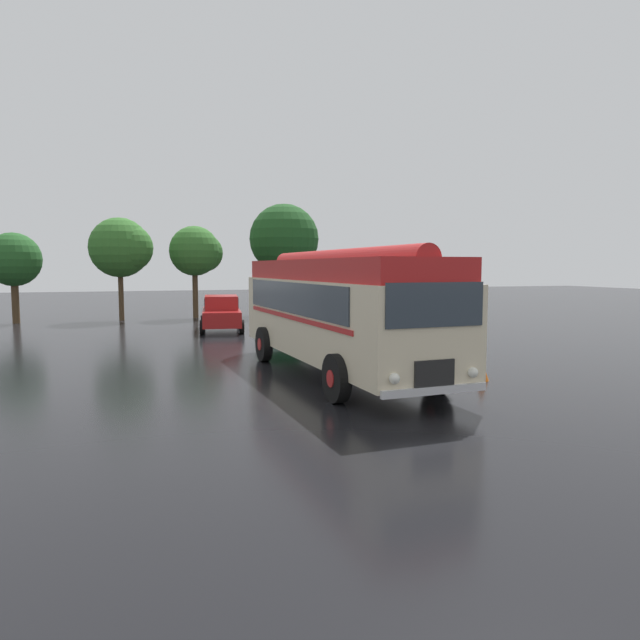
{
  "coord_description": "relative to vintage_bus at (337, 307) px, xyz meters",
  "views": [
    {
      "loc": [
        -6.2,
        -14.9,
        3.01
      ],
      "look_at": [
        -0.9,
        1.5,
        1.4
      ],
      "focal_mm": 32.0,
      "sensor_mm": 36.0,
      "label": 1
    }
  ],
  "objects": [
    {
      "name": "tree_right_of_centre",
      "position": [
        3.65,
        20.02,
        2.8
      ],
      "size": [
        4.32,
        4.32,
        6.92
      ],
      "color": "#4C3823",
      "rests_on": "ground"
    },
    {
      "name": "car_mid_right",
      "position": [
        3.93,
        11.75,
        -1.05
      ],
      "size": [
        2.24,
        4.33,
        1.66
      ],
      "color": "navy",
      "rests_on": "ground"
    },
    {
      "name": "tree_far_left",
      "position": [
        -11.43,
        18.99,
        1.48
      ],
      "size": [
        2.84,
        2.84,
        4.82
      ],
      "color": "#4C3823",
      "rests_on": "ground"
    },
    {
      "name": "car_near_left",
      "position": [
        -1.51,
        11.93,
        -1.05
      ],
      "size": [
        2.35,
        4.38,
        1.66
      ],
      "color": "maroon",
      "rests_on": "ground"
    },
    {
      "name": "car_mid_left",
      "position": [
        1.31,
        11.84,
        -1.05
      ],
      "size": [
        2.03,
        4.23,
        1.66
      ],
      "color": "#144C28",
      "rests_on": "ground"
    },
    {
      "name": "ground_plane",
      "position": [
        0.9,
        0.01,
        -1.89
      ],
      "size": [
        120.0,
        120.0,
        0.0
      ],
      "primitive_type": "plane",
      "color": "black"
    },
    {
      "name": "traffic_cone",
      "position": [
        3.38,
        -2.02,
        -1.62
      ],
      "size": [
        0.36,
        0.36,
        0.55
      ],
      "primitive_type": "cone",
      "color": "orange",
      "rests_on": "ground"
    },
    {
      "name": "vintage_bus",
      "position": [
        0.0,
        0.0,
        0.0
      ],
      "size": [
        3.27,
        10.24,
        3.49
      ],
      "color": "beige",
      "rests_on": "ground"
    },
    {
      "name": "tree_left_of_centre",
      "position": [
        -5.95,
        18.99,
        2.18
      ],
      "size": [
        3.48,
        3.33,
        5.75
      ],
      "color": "#4C3823",
      "rests_on": "ground"
    },
    {
      "name": "tree_centre",
      "position": [
        -1.79,
        19.44,
        1.99
      ],
      "size": [
        3.16,
        2.93,
        5.4
      ],
      "color": "#4C3823",
      "rests_on": "ground"
    }
  ]
}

